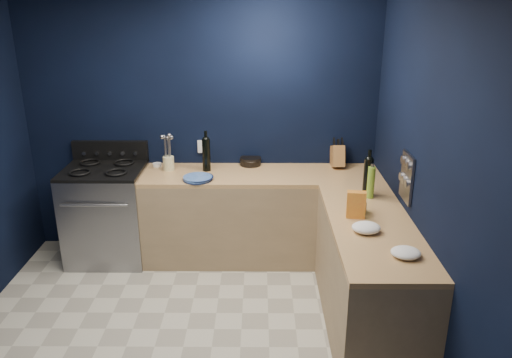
{
  "coord_description": "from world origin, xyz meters",
  "views": [
    {
      "loc": [
        0.57,
        -3.19,
        2.53
      ],
      "look_at": [
        0.55,
        1.0,
        1.0
      ],
      "focal_mm": 35.59,
      "sensor_mm": 36.0,
      "label": 1
    }
  ],
  "objects_px": {
    "gas_range": "(108,215)",
    "plate_stack": "(198,178)",
    "knife_block": "(337,156)",
    "crouton_bag": "(356,205)",
    "utensil_crock": "(169,163)"
  },
  "relations": [
    {
      "from": "utensil_crock",
      "to": "knife_block",
      "type": "relative_size",
      "value": 0.63
    },
    {
      "from": "gas_range",
      "to": "plate_stack",
      "type": "xyz_separation_m",
      "value": [
        0.93,
        -0.18,
        0.46
      ]
    },
    {
      "from": "gas_range",
      "to": "utensil_crock",
      "type": "height_order",
      "value": "utensil_crock"
    },
    {
      "from": "gas_range",
      "to": "crouton_bag",
      "type": "xyz_separation_m",
      "value": [
        2.25,
        -1.01,
        0.55
      ]
    },
    {
      "from": "knife_block",
      "to": "crouton_bag",
      "type": "relative_size",
      "value": 1.01
    },
    {
      "from": "knife_block",
      "to": "plate_stack",
      "type": "bearing_deg",
      "value": -165.64
    },
    {
      "from": "gas_range",
      "to": "utensil_crock",
      "type": "relative_size",
      "value": 6.77
    },
    {
      "from": "knife_block",
      "to": "crouton_bag",
      "type": "distance_m",
      "value": 1.24
    },
    {
      "from": "utensil_crock",
      "to": "knife_block",
      "type": "xyz_separation_m",
      "value": [
        1.67,
        0.12,
        0.04
      ]
    },
    {
      "from": "crouton_bag",
      "to": "utensil_crock",
      "type": "bearing_deg",
      "value": 153.02
    },
    {
      "from": "plate_stack",
      "to": "knife_block",
      "type": "distance_m",
      "value": 1.42
    },
    {
      "from": "crouton_bag",
      "to": "gas_range",
      "type": "bearing_deg",
      "value": 163.34
    },
    {
      "from": "utensil_crock",
      "to": "gas_range",
      "type": "bearing_deg",
      "value": -169.65
    },
    {
      "from": "gas_range",
      "to": "plate_stack",
      "type": "distance_m",
      "value": 1.06
    },
    {
      "from": "knife_block",
      "to": "crouton_bag",
      "type": "height_order",
      "value": "knife_block"
    }
  ]
}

